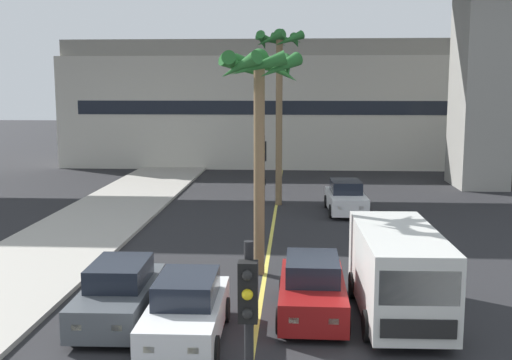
% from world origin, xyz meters
% --- Properties ---
extents(lane_stripe_center, '(0.14, 56.00, 0.01)m').
position_xyz_m(lane_stripe_center, '(0.00, 24.00, 0.00)').
color(lane_stripe_center, '#DBCC4C').
rests_on(lane_stripe_center, ground).
extents(pier_building_backdrop, '(33.40, 8.04, 9.45)m').
position_xyz_m(pier_building_backdrop, '(0.00, 48.61, 4.66)').
color(pier_building_backdrop, beige).
rests_on(pier_building_backdrop, ground).
extents(car_queue_front, '(1.87, 4.12, 1.56)m').
position_xyz_m(car_queue_front, '(1.44, 15.14, 0.72)').
color(car_queue_front, maroon).
rests_on(car_queue_front, ground).
extents(car_queue_second, '(1.92, 4.14, 1.56)m').
position_xyz_m(car_queue_second, '(-3.60, 14.41, 0.72)').
color(car_queue_second, '#4C5156').
rests_on(car_queue_second, ground).
extents(car_queue_third, '(1.95, 4.16, 1.56)m').
position_xyz_m(car_queue_third, '(3.42, 29.17, 0.72)').
color(car_queue_third, white).
rests_on(car_queue_third, ground).
extents(car_queue_fourth, '(1.88, 4.12, 1.56)m').
position_xyz_m(car_queue_fourth, '(-1.63, 13.29, 0.72)').
color(car_queue_fourth, white).
rests_on(car_queue_fourth, ground).
extents(delivery_van, '(2.25, 5.29, 2.36)m').
position_xyz_m(delivery_van, '(3.67, 15.06, 1.29)').
color(delivery_van, silver).
rests_on(delivery_van, ground).
extents(traffic_light_median_near, '(0.24, 0.37, 4.20)m').
position_xyz_m(traffic_light_median_near, '(0.38, 6.33, 2.71)').
color(traffic_light_median_near, black).
rests_on(traffic_light_median_near, ground).
extents(traffic_light_median_far, '(0.24, 0.37, 4.20)m').
position_xyz_m(traffic_light_median_far, '(-0.28, 23.13, 2.71)').
color(traffic_light_median_far, black).
rests_on(traffic_light_median_far, ground).
extents(palm_tree_near_median, '(2.59, 2.69, 8.92)m').
position_xyz_m(palm_tree_near_median, '(0.11, 31.03, 7.11)').
color(palm_tree_near_median, brown).
rests_on(palm_tree_near_median, ground).
extents(palm_tree_mid_median, '(2.79, 2.80, 7.25)m').
position_xyz_m(palm_tree_mid_median, '(-0.19, 18.83, 5.95)').
color(palm_tree_mid_median, brown).
rests_on(palm_tree_mid_median, ground).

